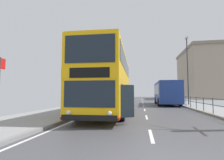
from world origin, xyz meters
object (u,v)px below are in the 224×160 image
Objects in this scene: double_decker_bus_main at (108,83)px; street_lamp_far_side at (187,65)px; background_building_00 at (202,74)px; background_bus_far_lane at (166,92)px.

street_lamp_far_side reaches higher than double_decker_bus_main.
street_lamp_far_side is 0.45× the size of background_building_00.
street_lamp_far_side is (2.42, -1.25, 3.33)m from background_bus_far_lane.
street_lamp_far_side is 29.65m from background_building_00.
street_lamp_far_side is (8.07, 10.05, 2.66)m from double_decker_bus_main.
double_decker_bus_main is at bearing -116.55° from background_bus_far_lane.
street_lamp_far_side is at bearing -111.50° from background_building_00.
background_building_00 is at bearing 63.28° from double_decker_bus_main.
background_bus_far_lane is 1.09× the size of street_lamp_far_side.
street_lamp_far_side is at bearing 51.22° from double_decker_bus_main.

